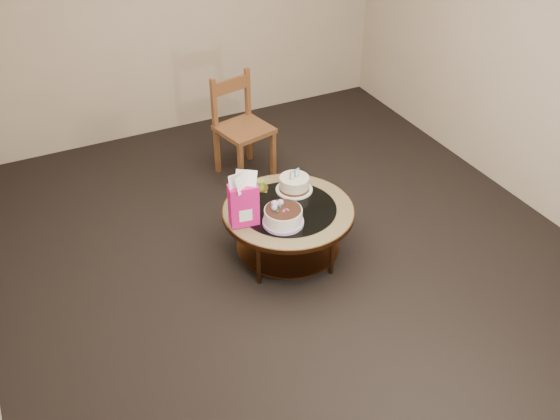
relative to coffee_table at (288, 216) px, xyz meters
name	(u,v)px	position (x,y,z in m)	size (l,w,h in m)	color
ground	(288,254)	(0.00, 0.00, -0.38)	(5.00, 5.00, 0.00)	black
room_walls	(290,74)	(0.00, 0.00, 1.16)	(4.52, 5.02, 2.61)	#BBA58D
coffee_table	(288,216)	(0.00, 0.00, 0.00)	(1.02, 1.02, 0.46)	#553118
decorated_cake	(283,217)	(-0.12, -0.16, 0.14)	(0.31, 0.31, 0.18)	#B694D2
cream_cake	(294,184)	(0.15, 0.20, 0.14)	(0.29, 0.29, 0.19)	white
gift_bag	(243,199)	(-0.38, -0.03, 0.29)	(0.23, 0.18, 0.42)	#E31570
pillar_candle	(260,186)	(-0.08, 0.33, 0.11)	(0.14, 0.14, 0.09)	#E7CC5F
dining_chair	(242,126)	(0.18, 1.33, 0.11)	(0.53, 0.53, 0.96)	brown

